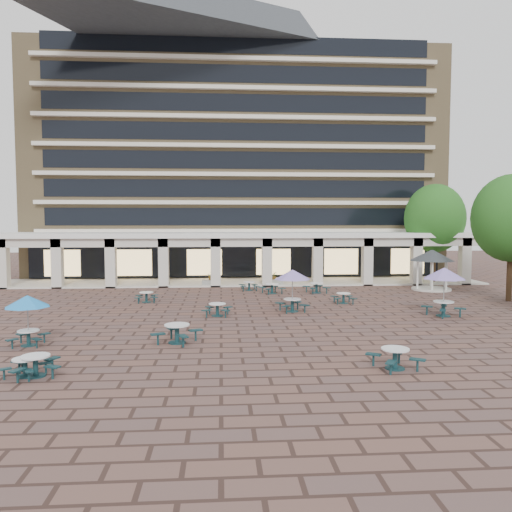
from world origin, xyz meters
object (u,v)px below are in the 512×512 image
Objects in this scene: gazebo at (432,260)px; planter_left at (211,281)px; planter_right at (274,280)px; picnic_table_0 at (36,364)px; picnic_table_1 at (25,366)px; picnic_table_3 at (395,357)px.

gazebo reaches higher than planter_left.
gazebo is at bearing -16.78° from planter_right.
gazebo reaches higher than picnic_table_0.
picnic_table_1 is (-0.35, -0.00, -0.06)m from picnic_table_0.
picnic_table_1 is 24.63m from planter_left.
picnic_table_1 is 30.89m from gazebo.
planter_left is at bearing 58.40° from picnic_table_0.
picnic_table_3 is at bearing -18.45° from picnic_table_0.
picnic_table_1 is 1.12× the size of planter_right.
picnic_table_3 is at bearing -85.49° from planter_right.
planter_right is (11.22, 23.90, 0.04)m from picnic_table_1.
picnic_table_3 is 24.95m from planter_left.
planter_left reaches higher than picnic_table_3.
picnic_table_3 is 1.32× the size of planter_left.
planter_left is at bearing 168.18° from gazebo.
planter_left is at bearing -180.00° from planter_right.
picnic_table_3 is (13.10, 0.00, 0.07)m from picnic_table_1.
planter_right is at bearing 79.91° from picnic_table_3.
gazebo is (22.87, 20.28, 1.92)m from picnic_table_0.
picnic_table_0 is 26.26m from planter_right.
planter_right is at bearing 163.22° from gazebo.
picnic_table_1 is at bearing -115.14° from planter_right.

